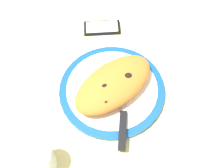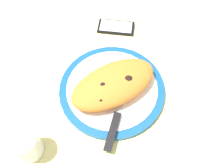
{
  "view_description": "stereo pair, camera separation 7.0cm",
  "coord_description": "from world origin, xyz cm",
  "px_view_note": "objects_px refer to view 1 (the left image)",
  "views": [
    {
      "loc": [
        28.66,
        21.75,
        64.07
      ],
      "look_at": [
        0.0,
        0.0,
        3.72
      ],
      "focal_mm": 39.39,
      "sensor_mm": 36.0,
      "label": 1
    },
    {
      "loc": [
        23.89,
        26.9,
        64.07
      ],
      "look_at": [
        0.0,
        0.0,
        3.72
      ],
      "focal_mm": 39.39,
      "sensor_mm": 36.0,
      "label": 2
    }
  ],
  "objects_px": {
    "plate": "(112,89)",
    "fork": "(89,78)",
    "water_glass": "(41,161)",
    "calzone": "(114,83)",
    "knife": "(123,120)",
    "smartphone": "(102,28)"
  },
  "relations": [
    {
      "from": "knife",
      "to": "smartphone",
      "type": "height_order",
      "value": "knife"
    },
    {
      "from": "smartphone",
      "to": "knife",
      "type": "bearing_deg",
      "value": 47.61
    },
    {
      "from": "plate",
      "to": "fork",
      "type": "height_order",
      "value": "fork"
    },
    {
      "from": "calzone",
      "to": "smartphone",
      "type": "height_order",
      "value": "calzone"
    },
    {
      "from": "smartphone",
      "to": "water_glass",
      "type": "height_order",
      "value": "water_glass"
    },
    {
      "from": "water_glass",
      "to": "plate",
      "type": "bearing_deg",
      "value": 178.86
    },
    {
      "from": "knife",
      "to": "water_glass",
      "type": "relative_size",
      "value": 2.41
    },
    {
      "from": "fork",
      "to": "water_glass",
      "type": "distance_m",
      "value": 0.27
    },
    {
      "from": "water_glass",
      "to": "smartphone",
      "type": "bearing_deg",
      "value": -159.2
    },
    {
      "from": "fork",
      "to": "knife",
      "type": "relative_size",
      "value": 0.76
    },
    {
      "from": "plate",
      "to": "calzone",
      "type": "xyz_separation_m",
      "value": [
        -0.0,
        0.01,
        0.04
      ]
    },
    {
      "from": "calzone",
      "to": "fork",
      "type": "bearing_deg",
      "value": -76.49
    },
    {
      "from": "plate",
      "to": "fork",
      "type": "distance_m",
      "value": 0.08
    },
    {
      "from": "plate",
      "to": "smartphone",
      "type": "bearing_deg",
      "value": -134.79
    },
    {
      "from": "knife",
      "to": "smartphone",
      "type": "xyz_separation_m",
      "value": [
        -0.24,
        -0.27,
        -0.02
      ]
    },
    {
      "from": "fork",
      "to": "knife",
      "type": "xyz_separation_m",
      "value": [
        0.05,
        0.16,
        0.0
      ]
    },
    {
      "from": "calzone",
      "to": "knife",
      "type": "height_order",
      "value": "calzone"
    },
    {
      "from": "plate",
      "to": "smartphone",
      "type": "height_order",
      "value": "plate"
    },
    {
      "from": "plate",
      "to": "fork",
      "type": "xyz_separation_m",
      "value": [
        0.02,
        -0.07,
        0.01
      ]
    },
    {
      "from": "calzone",
      "to": "water_glass",
      "type": "height_order",
      "value": "water_glass"
    },
    {
      "from": "knife",
      "to": "calzone",
      "type": "bearing_deg",
      "value": -130.02
    },
    {
      "from": "fork",
      "to": "smartphone",
      "type": "height_order",
      "value": "fork"
    }
  ]
}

